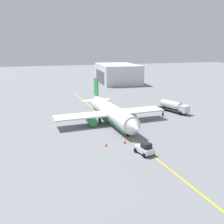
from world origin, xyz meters
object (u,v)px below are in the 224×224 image
(refueling_worker, at_px, (163,113))
(safety_cone_wingtip, at_px, (106,145))
(fuel_tanker, at_px, (174,106))
(airplane, at_px, (111,112))
(safety_cone_nose, at_px, (125,142))
(pushback_tug, at_px, (145,149))

(refueling_worker, xyz_separation_m, safety_cone_wingtip, (15.78, -21.23, -0.51))
(fuel_tanker, distance_m, refueling_worker, 5.96)
(airplane, distance_m, safety_cone_wingtip, 15.21)
(fuel_tanker, distance_m, safety_cone_wingtip, 32.33)
(fuel_tanker, bearing_deg, airplane, -77.20)
(airplane, height_order, safety_cone_wingtip, airplane)
(airplane, xyz_separation_m, safety_cone_wingtip, (13.94, -5.59, -2.45))
(airplane, relative_size, safety_cone_nose, 41.91)
(fuel_tanker, distance_m, safety_cone_nose, 29.03)
(refueling_worker, bearing_deg, safety_cone_wingtip, -53.38)
(airplane, height_order, pushback_tug, airplane)
(airplane, distance_m, refueling_worker, 15.87)
(refueling_worker, bearing_deg, airplane, -83.28)
(airplane, distance_m, safety_cone_nose, 13.99)
(airplane, distance_m, fuel_tanker, 21.33)
(fuel_tanker, height_order, safety_cone_nose, fuel_tanker)
(refueling_worker, bearing_deg, safety_cone_nose, -48.04)
(safety_cone_nose, bearing_deg, fuel_tanker, 129.40)
(safety_cone_wingtip, bearing_deg, airplane, 158.13)
(fuel_tanker, bearing_deg, pushback_tug, -40.70)
(safety_cone_nose, xyz_separation_m, safety_cone_wingtip, (0.25, -3.96, -0.05))
(fuel_tanker, xyz_separation_m, pushback_tug, (24.20, -20.81, -0.71))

